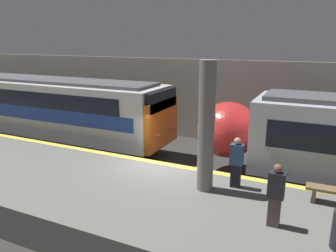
{
  "coord_description": "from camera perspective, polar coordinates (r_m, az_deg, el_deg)",
  "views": [
    {
      "loc": [
        4.96,
        -10.01,
        5.36
      ],
      "look_at": [
        -0.23,
        0.95,
        2.16
      ],
      "focal_mm": 35.0,
      "sensor_mm": 36.0,
      "label": 1
    }
  ],
  "objects": [
    {
      "name": "platform",
      "position": [
        10.3,
        -7.01,
        -13.3
      ],
      "size": [
        40.0,
        4.78,
        1.07
      ],
      "color": "slate",
      "rests_on": "ground"
    },
    {
      "name": "station_rear_barrier",
      "position": [
        17.63,
        8.59,
        4.26
      ],
      "size": [
        50.0,
        0.15,
        4.37
      ],
      "color": "#B2AD9E",
      "rests_on": "ground"
    },
    {
      "name": "person_waiting",
      "position": [
        8.18,
        18.23,
        -11.21
      ],
      "size": [
        0.38,
        0.24,
        1.56
      ],
      "color": "#473D33",
      "rests_on": "platform"
    },
    {
      "name": "support_pillar_near",
      "position": [
        9.33,
        6.68,
        -0.28
      ],
      "size": [
        0.47,
        0.47,
        3.78
      ],
      "color": "slate",
      "rests_on": "platform"
    },
    {
      "name": "platform_bench",
      "position": [
        9.97,
        27.2,
        -10.37
      ],
      "size": [
        1.5,
        0.4,
        0.45
      ],
      "color": "brown",
      "rests_on": "platform"
    },
    {
      "name": "ground_plane",
      "position": [
        12.39,
        -0.94,
        -10.83
      ],
      "size": [
        120.0,
        120.0,
        0.0
      ],
      "primitive_type": "plane",
      "color": "#33302D"
    },
    {
      "name": "person_walking",
      "position": [
        9.95,
        11.82,
        -6.08
      ],
      "size": [
        0.38,
        0.24,
        1.55
      ],
      "color": "black",
      "rests_on": "platform"
    }
  ]
}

